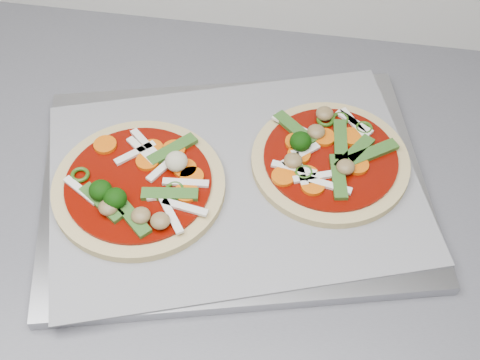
# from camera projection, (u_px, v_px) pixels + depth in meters

# --- Properties ---
(baking_tray) EXTENTS (0.47, 0.39, 0.01)m
(baking_tray) POSITION_uv_depth(u_px,v_px,m) (234.00, 184.00, 0.72)
(baking_tray) COLOR #9A9A9F
(baking_tray) RESTS_ON countertop
(parchment) EXTENTS (0.46, 0.39, 0.00)m
(parchment) POSITION_uv_depth(u_px,v_px,m) (234.00, 180.00, 0.71)
(parchment) COLOR gray
(parchment) RESTS_ON baking_tray
(pizza_left) EXTENTS (0.21, 0.21, 0.03)m
(pizza_left) POSITION_uv_depth(u_px,v_px,m) (140.00, 186.00, 0.69)
(pizza_left) COLOR tan
(pizza_left) RESTS_ON parchment
(pizza_right) EXTENTS (0.21, 0.21, 0.03)m
(pizza_right) POSITION_uv_depth(u_px,v_px,m) (328.00, 158.00, 0.72)
(pizza_right) COLOR tan
(pizza_right) RESTS_ON parchment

